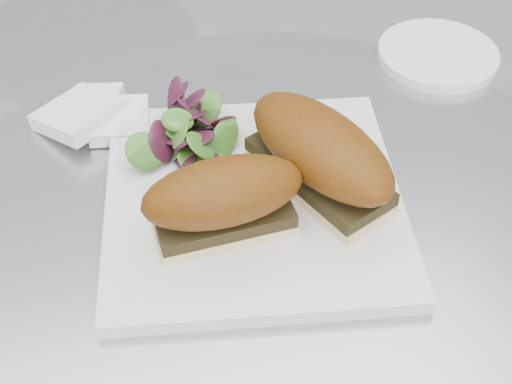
{
  "coord_description": "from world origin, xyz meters",
  "views": [
    {
      "loc": [
        -0.15,
        -0.43,
        1.24
      ],
      "look_at": [
        -0.01,
        0.02,
        0.77
      ],
      "focal_mm": 50.0,
      "sensor_mm": 36.0,
      "label": 1
    }
  ],
  "objects_px": {
    "saucer": "(438,55)",
    "sandwich_left": "(223,199)",
    "plate": "(253,200)",
    "sandwich_right": "(320,153)"
  },
  "relations": [
    {
      "from": "sandwich_left",
      "to": "saucer",
      "type": "xyz_separation_m",
      "value": [
        0.33,
        0.21,
        -0.05
      ]
    },
    {
      "from": "plate",
      "to": "sandwich_left",
      "type": "xyz_separation_m",
      "value": [
        -0.04,
        -0.04,
        0.05
      ]
    },
    {
      "from": "plate",
      "to": "sandwich_left",
      "type": "relative_size",
      "value": 1.95
    },
    {
      "from": "saucer",
      "to": "plate",
      "type": "bearing_deg",
      "value": -148.89
    },
    {
      "from": "sandwich_right",
      "to": "saucer",
      "type": "height_order",
      "value": "sandwich_right"
    },
    {
      "from": "saucer",
      "to": "sandwich_left",
      "type": "bearing_deg",
      "value": -147.09
    },
    {
      "from": "plate",
      "to": "sandwich_right",
      "type": "relative_size",
      "value": 1.46
    },
    {
      "from": "sandwich_left",
      "to": "sandwich_right",
      "type": "height_order",
      "value": "same"
    },
    {
      "from": "sandwich_left",
      "to": "sandwich_right",
      "type": "distance_m",
      "value": 0.11
    },
    {
      "from": "sandwich_right",
      "to": "saucer",
      "type": "bearing_deg",
      "value": 107.93
    }
  ]
}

